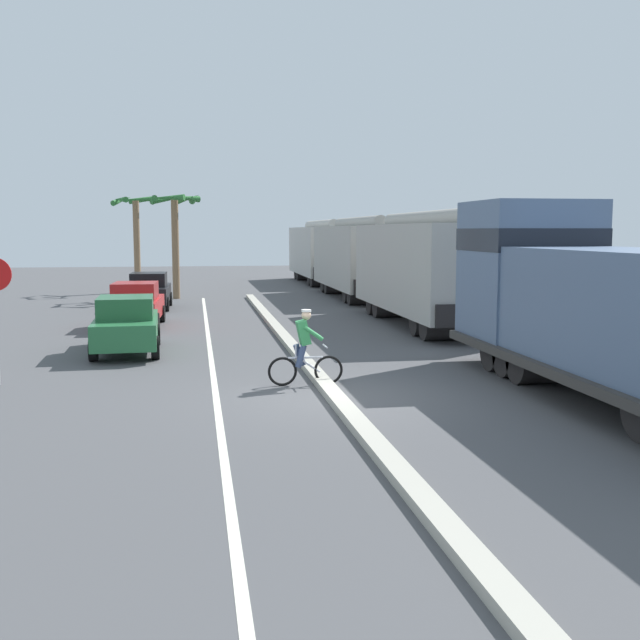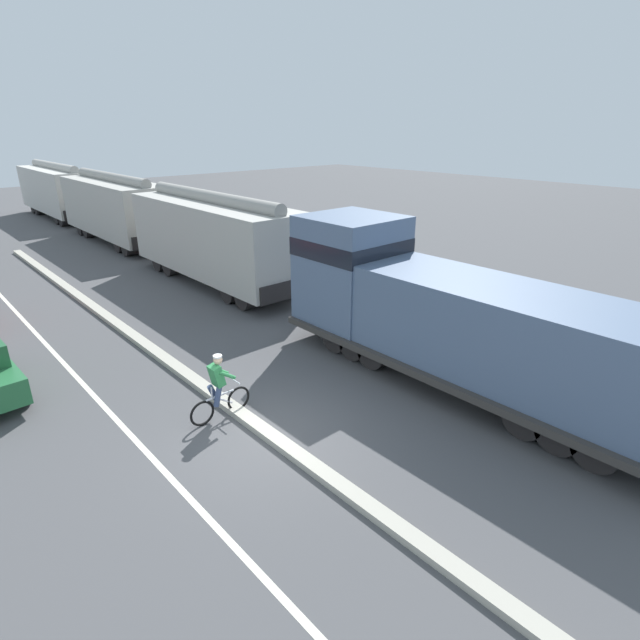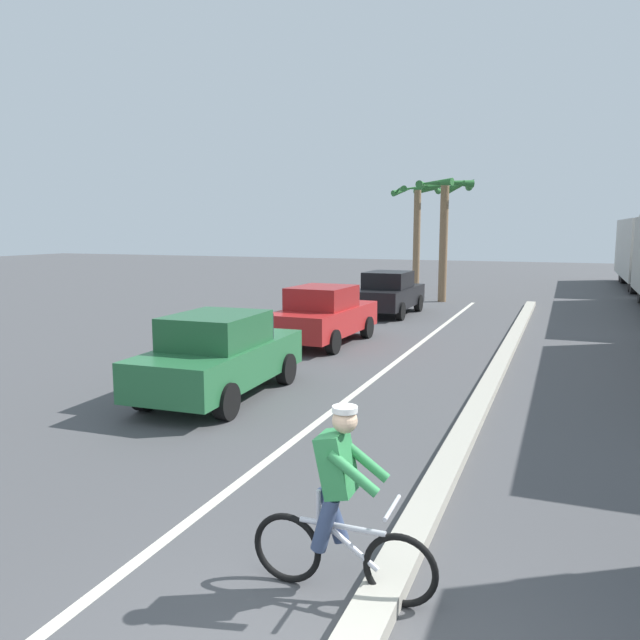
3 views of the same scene
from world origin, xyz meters
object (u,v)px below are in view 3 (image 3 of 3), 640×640
(parked_car_green, at_px, (220,355))
(parked_car_red, at_px, (324,315))
(palm_tree_near, at_px, (445,207))
(cyclist, at_px, (340,506))
(parked_car_black, at_px, (389,293))
(palm_tree_far, at_px, (417,211))

(parked_car_green, distance_m, parked_car_red, 5.94)
(palm_tree_near, bearing_deg, parked_car_green, -93.40)
(parked_car_green, height_order, cyclist, cyclist)
(parked_car_black, xyz_separation_m, palm_tree_far, (-1.20, 9.65, 3.29))
(palm_tree_near, height_order, palm_tree_far, palm_tree_far)
(cyclist, distance_m, palm_tree_far, 28.10)
(palm_tree_near, xyz_separation_m, palm_tree_far, (-2.31, 4.72, -0.04))
(parked_car_red, bearing_deg, parked_car_black, 89.09)
(cyclist, bearing_deg, parked_car_green, 129.34)
(parked_car_black, relative_size, palm_tree_far, 0.76)
(parked_car_red, height_order, cyclist, cyclist)
(cyclist, height_order, palm_tree_near, palm_tree_near)
(parked_car_black, xyz_separation_m, palm_tree_near, (1.11, 4.93, 3.32))
(parked_car_green, xyz_separation_m, palm_tree_near, (1.03, 17.31, 3.32))
(cyclist, bearing_deg, palm_tree_near, 98.36)
(parked_car_green, bearing_deg, parked_car_red, 91.76)
(parked_car_red, bearing_deg, palm_tree_near, 83.93)
(cyclist, relative_size, palm_tree_near, 0.32)
(parked_car_black, bearing_deg, palm_tree_far, 97.12)
(parked_car_red, bearing_deg, parked_car_green, -88.24)
(parked_car_green, distance_m, palm_tree_near, 17.65)
(parked_car_green, xyz_separation_m, palm_tree_far, (-1.28, 22.02, 3.29))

